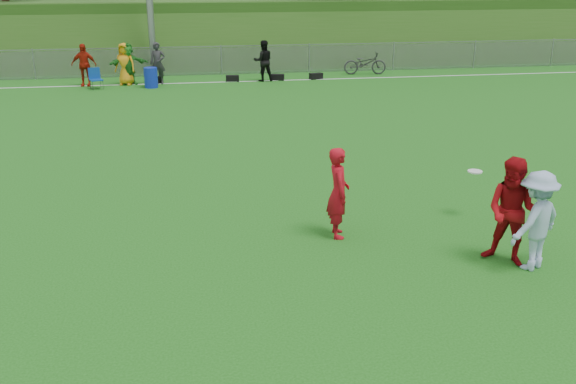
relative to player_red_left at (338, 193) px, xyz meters
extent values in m
plane|color=#185612|center=(-0.90, -1.43, -0.83)|extent=(120.00, 120.00, 0.00)
cube|color=white|center=(-0.90, 16.57, -0.82)|extent=(60.00, 0.10, 0.01)
cube|color=gray|center=(-0.90, 18.57, -0.23)|extent=(58.00, 0.02, 1.20)
cube|color=gray|center=(-0.90, 18.57, 0.42)|extent=(58.00, 0.04, 0.04)
cube|color=#2B5818|center=(-0.90, 29.57, 0.67)|extent=(120.00, 18.00, 3.00)
imported|color=#AC1C0B|center=(-6.55, 16.57, 0.02)|extent=(1.02, 0.49, 1.69)
imported|color=orange|center=(-4.94, 16.57, 0.02)|extent=(0.95, 0.76, 1.69)
imported|color=#217920|center=(-4.81, 16.57, 0.02)|extent=(1.65, 0.93, 1.69)
imported|color=#29292B|center=(-3.63, 16.57, 0.02)|extent=(0.64, 0.44, 1.69)
imported|color=black|center=(0.74, 16.57, 0.02)|extent=(0.85, 0.68, 1.69)
cube|color=black|center=(-3.75, 16.67, -0.70)|extent=(0.60, 0.57, 0.26)
cube|color=black|center=(-0.57, 16.67, -0.70)|extent=(0.56, 0.31, 0.26)
cube|color=black|center=(1.36, 16.67, -0.70)|extent=(0.60, 0.42, 0.26)
cube|color=black|center=(3.03, 16.67, -0.70)|extent=(0.60, 0.41, 0.26)
imported|color=#B00C19|center=(0.00, 0.00, 0.00)|extent=(0.44, 0.63, 1.66)
imported|color=#A10B11|center=(2.52, -1.56, 0.07)|extent=(1.10, 1.10, 1.80)
imported|color=#A2BDE1|center=(2.80, -1.78, -0.01)|extent=(1.22, 1.03, 1.64)
cylinder|color=white|center=(2.82, 0.53, 0.09)|extent=(0.28, 0.28, 0.03)
cylinder|color=#1029B7|center=(-3.90, 15.77, -0.43)|extent=(0.57, 0.57, 0.80)
cube|color=#0D3F97|center=(-6.03, 15.77, -0.46)|extent=(0.59, 0.59, 0.05)
cube|color=#0D3F97|center=(-6.11, 15.97, -0.24)|extent=(0.44, 0.20, 0.46)
imported|color=#2B2B2D|center=(5.46, 17.57, -0.33)|extent=(1.95, 0.85, 0.99)
camera|label=1|loc=(-2.62, -10.48, 3.84)|focal=40.00mm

